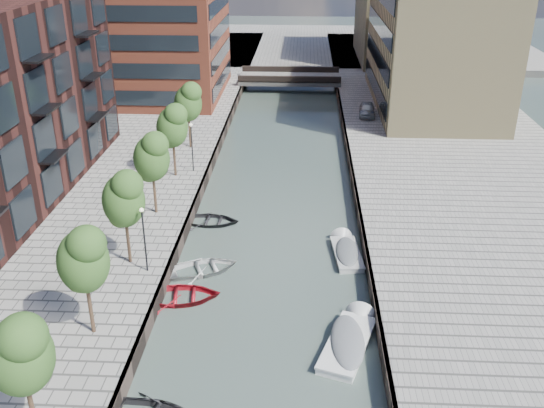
# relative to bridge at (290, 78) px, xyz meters

# --- Properties ---
(water) EXTENTS (300.00, 300.00, 0.00)m
(water) POSITION_rel_bridge_xyz_m (0.00, -32.00, -1.39)
(water) COLOR #38473F
(water) RESTS_ON ground
(quay_right) EXTENTS (20.00, 140.00, 1.00)m
(quay_right) POSITION_rel_bridge_xyz_m (16.00, -32.00, -0.89)
(quay_right) COLOR gray
(quay_right) RESTS_ON ground
(quay_wall_left) EXTENTS (0.25, 140.00, 1.00)m
(quay_wall_left) POSITION_rel_bridge_xyz_m (-6.10, -32.00, -0.89)
(quay_wall_left) COLOR #332823
(quay_wall_left) RESTS_ON ground
(quay_wall_right) EXTENTS (0.25, 140.00, 1.00)m
(quay_wall_right) POSITION_rel_bridge_xyz_m (6.10, -32.00, -0.89)
(quay_wall_right) COLOR #332823
(quay_wall_right) RESTS_ON ground
(far_closure) EXTENTS (80.00, 40.00, 1.00)m
(far_closure) POSITION_rel_bridge_xyz_m (0.00, 28.00, -0.89)
(far_closure) COLOR gray
(far_closure) RESTS_ON ground
(tan_block_near) EXTENTS (12.00, 25.00, 14.00)m
(tan_block_near) POSITION_rel_bridge_xyz_m (16.00, -10.00, 6.61)
(tan_block_near) COLOR tan
(tan_block_near) RESTS_ON quay_right
(tan_block_far) EXTENTS (12.00, 20.00, 16.00)m
(tan_block_far) POSITION_rel_bridge_xyz_m (16.00, 16.00, 7.61)
(tan_block_far) COLOR tan
(tan_block_far) RESTS_ON quay_right
(bridge) EXTENTS (13.00, 6.00, 1.30)m
(bridge) POSITION_rel_bridge_xyz_m (0.00, 0.00, 0.00)
(bridge) COLOR gray
(bridge) RESTS_ON ground
(tree_1) EXTENTS (2.50, 2.50, 5.95)m
(tree_1) POSITION_rel_bridge_xyz_m (-8.50, -61.00, 3.92)
(tree_1) COLOR #382619
(tree_1) RESTS_ON quay_left
(tree_2) EXTENTS (2.50, 2.50, 5.95)m
(tree_2) POSITION_rel_bridge_xyz_m (-8.50, -54.00, 3.92)
(tree_2) COLOR #382619
(tree_2) RESTS_ON quay_left
(tree_3) EXTENTS (2.50, 2.50, 5.95)m
(tree_3) POSITION_rel_bridge_xyz_m (-8.50, -47.00, 3.92)
(tree_3) COLOR #382619
(tree_3) RESTS_ON quay_left
(tree_4) EXTENTS (2.50, 2.50, 5.95)m
(tree_4) POSITION_rel_bridge_xyz_m (-8.50, -40.00, 3.92)
(tree_4) COLOR #382619
(tree_4) RESTS_ON quay_left
(tree_5) EXTENTS (2.50, 2.50, 5.95)m
(tree_5) POSITION_rel_bridge_xyz_m (-8.50, -33.00, 3.92)
(tree_5) COLOR #382619
(tree_5) RESTS_ON quay_left
(tree_6) EXTENTS (2.50, 2.50, 5.95)m
(tree_6) POSITION_rel_bridge_xyz_m (-8.50, -26.00, 3.92)
(tree_6) COLOR #382619
(tree_6) RESTS_ON quay_left
(lamp_1) EXTENTS (0.24, 0.24, 4.12)m
(lamp_1) POSITION_rel_bridge_xyz_m (-7.20, -48.00, 2.12)
(lamp_1) COLOR black
(lamp_1) RESTS_ON quay_left
(lamp_2) EXTENTS (0.24, 0.24, 4.12)m
(lamp_2) POSITION_rel_bridge_xyz_m (-7.20, -32.00, 2.12)
(lamp_2) COLOR black
(lamp_2) RESTS_ON quay_left
(sloop_2) EXTENTS (5.08, 3.95, 0.97)m
(sloop_2) POSITION_rel_bridge_xyz_m (-4.99, -49.48, -1.39)
(sloop_2) COLOR maroon
(sloop_2) RESTS_ON ground
(sloop_3) EXTENTS (5.35, 4.68, 0.92)m
(sloop_3) POSITION_rel_bridge_xyz_m (-4.15, -46.31, -1.39)
(sloop_3) COLOR silver
(sloop_3) RESTS_ON ground
(sloop_4) EXTENTS (4.36, 3.22, 0.87)m
(sloop_4) POSITION_rel_bridge_xyz_m (-4.70, -39.63, -1.39)
(sloop_4) COLOR black
(sloop_4) RESTS_ON ground
(motorboat_1) EXTENTS (3.51, 5.79, 1.83)m
(motorboat_1) POSITION_rel_bridge_xyz_m (4.55, -52.96, -1.17)
(motorboat_1) COLOR white
(motorboat_1) RESTS_ON ground
(motorboat_4) EXTENTS (2.07, 4.82, 1.56)m
(motorboat_4) POSITION_rel_bridge_xyz_m (4.87, -43.57, -1.20)
(motorboat_4) COLOR #B1B1AF
(motorboat_4) RESTS_ON ground
(car) EXTENTS (1.92, 4.18, 1.39)m
(car) POSITION_rel_bridge_xyz_m (8.69, -15.14, 0.30)
(car) COLOR #A6A9AB
(car) RESTS_ON quay_right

